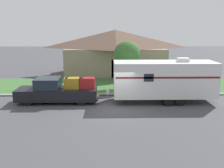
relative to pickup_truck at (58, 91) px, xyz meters
The scene contains 8 objects.
ground_plane 4.83m from the pickup_truck, 23.28° to the right, with size 120.00×120.00×0.00m, color #47474C.
curb_strip 4.82m from the pickup_truck, 23.24° to the left, with size 80.00×0.30×0.14m.
lawn_strip 7.09m from the pickup_truck, 51.69° to the left, with size 80.00×7.00×0.03m.
house_across_street 13.11m from the pickup_truck, 68.73° to the left, with size 12.59×6.52×5.30m.
pickup_truck is the anchor object (origin of this frame).
travel_trailer 8.07m from the pickup_truck, ahead, with size 8.62×2.42×3.36m.
mailbox 11.21m from the pickup_truck, 13.17° to the left, with size 0.48×0.20×1.31m.
tree_in_yard 7.65m from the pickup_truck, 40.34° to the left, with size 2.49×2.49×4.39m.
Camera 1 is at (-0.63, -16.45, 5.56)m, focal length 40.00 mm.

